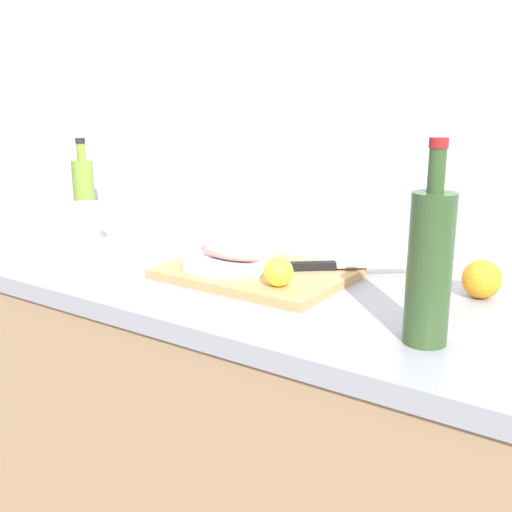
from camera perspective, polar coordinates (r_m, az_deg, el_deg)
back_wall at (r=1.65m, az=4.96°, el=12.59°), size 3.20×0.05×2.50m
kitchen_counter at (r=1.63m, az=-1.65°, el=-17.22°), size 2.00×0.60×0.90m
cutting_board at (r=1.43m, az=-0.00°, el=-1.54°), size 0.41×0.29×0.02m
white_plate at (r=1.46m, az=-2.26°, el=-0.56°), size 0.23×0.23×0.01m
fish_fillet at (r=1.45m, az=-2.27°, el=0.41°), size 0.17×0.07×0.04m
chef_knife at (r=1.44m, az=7.12°, el=-0.86°), size 0.24×0.21×0.02m
lemon_0 at (r=1.30m, az=2.03°, el=-1.43°), size 0.06×0.06×0.06m
olive_oil_bottle at (r=1.99m, az=-15.27°, el=5.59°), size 0.06×0.06×0.27m
wine_bottle at (r=1.07m, az=15.40°, el=-0.78°), size 0.07×0.07×0.34m
coffee_mug_0 at (r=1.86m, az=-15.03°, el=3.13°), size 0.12×0.08×0.10m
orange_0 at (r=1.37m, az=19.68°, el=-1.98°), size 0.08×0.08×0.08m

